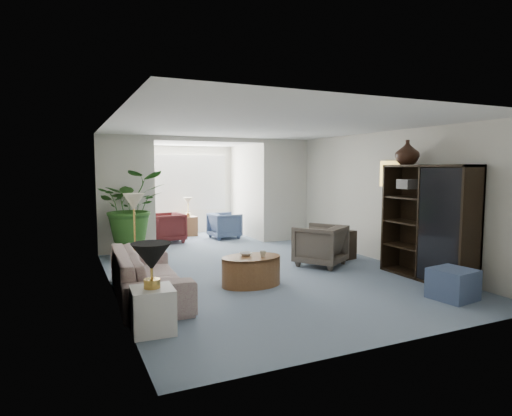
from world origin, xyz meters
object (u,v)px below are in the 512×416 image
end_table (153,310)px  floor_lamp (134,202)px  cabinet_urn (407,152)px  sunroom_table (188,226)px  sunroom_chair_blue (225,225)px  wingback_chair (320,245)px  plant_pot (133,249)px  ottoman (453,284)px  side_table_dark (342,245)px  entertainment_cabinet (428,223)px  sunroom_chair_maroon (167,228)px  sofa (148,274)px  table_lamp (151,257)px  coffee_bowl (246,254)px  coffee_table (251,271)px  framed_picture (392,174)px  coffee_cup (263,254)px

end_table → floor_lamp: size_ratio=1.39×
floor_lamp → cabinet_urn: size_ratio=0.86×
sunroom_table → sunroom_chair_blue: bearing=-45.0°
wingback_chair → sunroom_table: wingback_chair is taller
floor_lamp → plant_pot: (0.19, 1.55, -1.09)m
ottoman → side_table_dark: bearing=86.9°
entertainment_cabinet → sunroom_chair_maroon: 6.05m
side_table_dark → ottoman: bearing=-93.1°
sofa → sunroom_chair_blue: 5.06m
table_lamp → sunroom_table: (2.17, 6.36, -0.59)m
sofa → ottoman: (3.82, -1.86, -0.12)m
end_table → sunroom_chair_blue: bearing=62.5°
end_table → coffee_bowl: end_table is taller
wingback_chair → ottoman: bearing=68.6°
end_table → table_lamp: size_ratio=1.14×
coffee_table → sunroom_chair_maroon: (-0.34, 4.32, 0.13)m
wingback_chair → sunroom_chair_maroon: wingback_chair is taller
side_table_dark → entertainment_cabinet: (0.33, -1.86, 0.65)m
framed_picture → sunroom_table: bearing=118.0°
framed_picture → sunroom_chair_blue: (-1.81, 4.07, -1.37)m
framed_picture → cabinet_urn: bearing=-111.0°
end_table → side_table_dark: side_table_dark is taller
framed_picture → entertainment_cabinet: size_ratio=0.27×
floor_lamp → coffee_table: size_ratio=0.38×
side_table_dark → entertainment_cabinet: size_ratio=0.30×
table_lamp → sofa: bearing=81.6°
sunroom_chair_maroon → sunroom_table: 1.07m
coffee_table → coffee_bowl: bearing=116.6°
coffee_cup → side_table_dark: side_table_dark is taller
table_lamp → ottoman: bearing=-7.2°
end_table → cabinet_urn: bearing=11.8°
entertainment_cabinet → cabinet_urn: (0.00, 0.50, 1.14)m
floor_lamp → coffee_bowl: size_ratio=1.80×
end_table → coffee_bowl: (1.71, 1.39, 0.22)m
plant_pot → wingback_chair: bearing=-35.7°
coffee_cup → entertainment_cabinet: bearing=-16.2°
sofa → plant_pot: bearing=-1.5°
sofa → table_lamp: 1.46m
wingback_chair → sunroom_table: size_ratio=1.63×
sunroom_table → sofa: bearing=-111.5°
wingback_chair → cabinet_urn: (1.03, -1.06, 1.69)m
side_table_dark → plant_pot: size_ratio=1.42×
wingback_chair → entertainment_cabinet: size_ratio=0.45×
sunroom_chair_maroon → sunroom_chair_blue: bearing=85.5°
side_table_dark → plant_pot: bearing=153.2°
coffee_bowl → wingback_chair: 1.86m
coffee_table → sunroom_table: 5.08m
coffee_table → sunroom_chair_maroon: bearing=94.5°
sofa → wingback_chair: 3.34m
plant_pot → coffee_table: bearing=-65.0°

